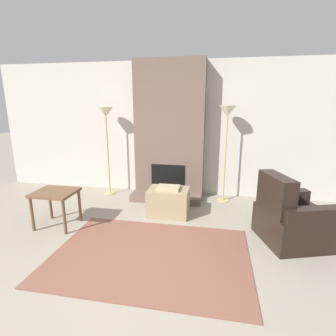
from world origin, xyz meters
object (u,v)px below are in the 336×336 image
object	(u,v)px
ottoman	(168,201)
armchair	(290,221)
side_table	(55,197)
floor_lamp_right	(227,120)
floor_lamp_left	(106,120)

from	to	relation	value
ottoman	armchair	size ratio (longest dim) A/B	0.65
armchair	side_table	world-z (taller)	armchair
armchair	floor_lamp_right	bearing A→B (deg)	13.75
armchair	floor_lamp_right	xyz separation A→B (m)	(-0.84, 1.36, 1.23)
floor_lamp_right	ottoman	bearing A→B (deg)	-138.59
ottoman	armchair	distance (m)	1.84
ottoman	side_table	world-z (taller)	side_table
armchair	floor_lamp_right	distance (m)	2.02
armchair	floor_lamp_right	world-z (taller)	floor_lamp_right
ottoman	floor_lamp_left	size ratio (longest dim) A/B	0.38
ottoman	floor_lamp_left	distance (m)	2.04
ottoman	side_table	size ratio (longest dim) A/B	1.12
ottoman	floor_lamp_left	bearing A→B (deg)	149.92
side_table	floor_lamp_left	bearing A→B (deg)	82.82
floor_lamp_left	side_table	bearing A→B (deg)	-97.18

